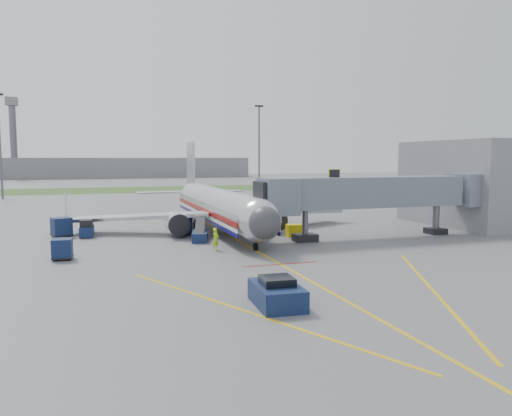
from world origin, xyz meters
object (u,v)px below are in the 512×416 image
object	(u,v)px
pushback_tug	(277,294)
baggage_tug	(87,229)
ramp_worker	(216,239)
airliner	(218,206)
belt_loader	(200,235)

from	to	relation	value
pushback_tug	baggage_tug	size ratio (longest dim) A/B	1.52
ramp_worker	pushback_tug	bearing A→B (deg)	-132.32
ramp_worker	airliner	bearing A→B (deg)	35.00
belt_loader	ramp_worker	bearing A→B (deg)	-87.59
ramp_worker	belt_loader	bearing A→B (deg)	52.50
belt_loader	baggage_tug	bearing A→B (deg)	150.10
airliner	ramp_worker	xyz separation A→B (m)	(-3.30, -12.22, -1.67)
pushback_tug	ramp_worker	world-z (taller)	ramp_worker
baggage_tug	belt_loader	world-z (taller)	belt_loader
airliner	belt_loader	distance (m)	7.88
baggage_tug	belt_loader	xyz separation A→B (m)	(10.42, -5.99, -0.25)
airliner	ramp_worker	bearing A→B (deg)	-105.09
baggage_tug	ramp_worker	xyz separation A→B (m)	(10.65, -11.49, 0.20)
pushback_tug	belt_loader	distance (m)	22.33
airliner	ramp_worker	distance (m)	12.76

